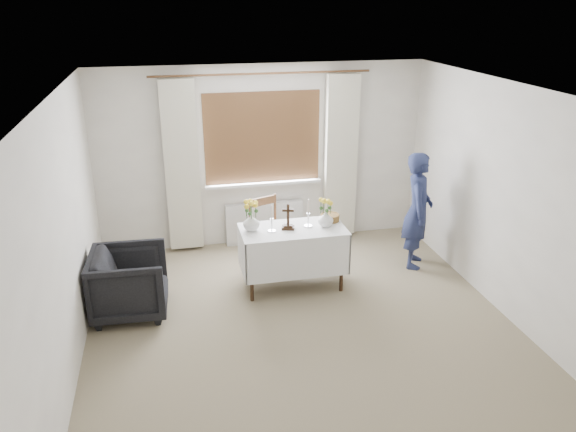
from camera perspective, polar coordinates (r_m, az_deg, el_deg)
The scene contains 12 objects.
ground at distance 6.03m, azimuth 1.83°, elevation -11.88°, with size 5.00×5.00×0.00m, color #84745B.
altar_table at distance 6.75m, azimuth 0.49°, elevation -4.27°, with size 1.24×0.64×0.76m, color white.
wooden_chair at distance 7.14m, azimuth -1.80°, elevation -1.99°, with size 0.43×0.43×0.94m, color brown, non-canonical shape.
armchair at distance 6.45m, azimuth -15.79°, elevation -6.55°, with size 0.79×0.82×0.74m, color black.
person at distance 7.35m, azimuth 13.04°, elevation 0.56°, with size 0.55×0.36×1.52m, color navy.
radiator at distance 7.99m, azimuth -2.41°, elevation -0.68°, with size 1.10×0.10×0.60m, color silver.
wooden_cross at distance 6.52m, azimuth 0.01°, elevation -0.06°, with size 0.15×0.10×0.31m, color black, non-canonical shape.
candlestick_left at distance 6.46m, azimuth -1.67°, elevation -0.23°, with size 0.09×0.09×0.33m, color silver, non-canonical shape.
candlestick_right at distance 6.60m, azimuth 2.07°, elevation 0.32°, with size 0.10×0.10×0.34m, color silver, non-canonical shape.
flower_vase_left at distance 6.52m, azimuth -3.75°, elevation -0.64°, with size 0.19×0.19×0.20m, color silver.
flower_vase_right at distance 6.64m, azimuth 3.84°, elevation -0.28°, with size 0.18×0.18×0.19m, color silver.
wicker_basket at distance 6.83m, azimuth 4.28°, elevation -0.15°, with size 0.22×0.22×0.09m, color brown.
Camera 1 is at (-1.27, -4.87, 3.32)m, focal length 35.00 mm.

